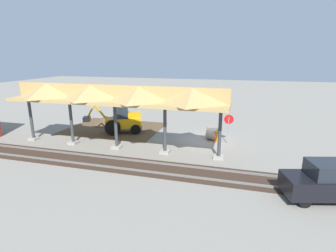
{
  "coord_description": "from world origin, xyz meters",
  "views": [
    {
      "loc": [
        -2.75,
        21.19,
        6.95
      ],
      "look_at": [
        2.64,
        1.98,
        1.6
      ],
      "focal_mm": 28.0,
      "sensor_mm": 36.0,
      "label": 1
    }
  ],
  "objects_px": {
    "concrete_pipe": "(213,134)",
    "distant_parked_car": "(329,181)",
    "stop_sign": "(229,123)",
    "backhoe": "(122,119)",
    "traffic_barrel": "(217,136)"
  },
  "relations": [
    {
      "from": "concrete_pipe",
      "to": "distant_parked_car",
      "type": "height_order",
      "value": "distant_parked_car"
    },
    {
      "from": "distant_parked_car",
      "to": "concrete_pipe",
      "type": "bearing_deg",
      "value": -51.31
    },
    {
      "from": "stop_sign",
      "to": "distant_parked_car",
      "type": "xyz_separation_m",
      "value": [
        -5.28,
        7.58,
        -0.75
      ]
    },
    {
      "from": "backhoe",
      "to": "distant_parked_car",
      "type": "xyz_separation_m",
      "value": [
        -14.94,
        8.08,
        -0.28
      ]
    },
    {
      "from": "stop_sign",
      "to": "concrete_pipe",
      "type": "height_order",
      "value": "stop_sign"
    },
    {
      "from": "backhoe",
      "to": "traffic_barrel",
      "type": "relative_size",
      "value": 5.75
    },
    {
      "from": "concrete_pipe",
      "to": "traffic_barrel",
      "type": "height_order",
      "value": "concrete_pipe"
    },
    {
      "from": "stop_sign",
      "to": "distant_parked_car",
      "type": "relative_size",
      "value": 0.53
    },
    {
      "from": "distant_parked_car",
      "to": "traffic_barrel",
      "type": "distance_m",
      "value": 10.04
    },
    {
      "from": "stop_sign",
      "to": "backhoe",
      "type": "distance_m",
      "value": 9.69
    },
    {
      "from": "backhoe",
      "to": "concrete_pipe",
      "type": "xyz_separation_m",
      "value": [
        -8.37,
        -0.13,
        -0.73
      ]
    },
    {
      "from": "stop_sign",
      "to": "concrete_pipe",
      "type": "relative_size",
      "value": 1.97
    },
    {
      "from": "stop_sign",
      "to": "distant_parked_car",
      "type": "bearing_deg",
      "value": 124.83
    },
    {
      "from": "stop_sign",
      "to": "concrete_pipe",
      "type": "bearing_deg",
      "value": -25.84
    },
    {
      "from": "stop_sign",
      "to": "traffic_barrel",
      "type": "xyz_separation_m",
      "value": [
        0.91,
        -0.31,
        -1.28
      ]
    }
  ]
}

